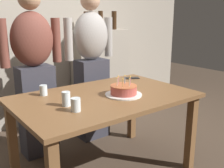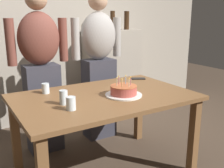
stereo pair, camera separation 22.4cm
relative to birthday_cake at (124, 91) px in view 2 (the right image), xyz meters
The scene contains 10 objects.
back_wall 1.73m from the birthday_cake, 94.62° to the left, with size 5.20×0.10×2.60m, color #9E9384.
dining_table 0.21m from the birthday_cake, 143.98° to the left, with size 1.50×0.96×0.74m.
birthday_cake is the anchor object (origin of this frame).
water_glass_near 0.52m from the birthday_cake, behind, with size 0.06×0.06×0.11m, color silver.
water_glass_far 0.52m from the birthday_cake, 169.76° to the right, with size 0.07×0.07×0.10m, color silver.
water_glass_side 0.68m from the birthday_cake, 142.93° to the left, with size 0.06×0.06×0.09m, color silver.
cell_phone 0.63m from the birthday_cake, 41.94° to the left, with size 0.14×0.07×0.01m, color black.
person_man_bearded 0.94m from the birthday_cake, 119.50° to the left, with size 0.61×0.27×1.66m.
person_woman_cardigan 0.84m from the birthday_cake, 76.17° to the left, with size 0.61×0.27×1.66m.
shelf_cabinet 1.62m from the birthday_cake, 62.03° to the left, with size 0.82×0.30×1.46m.
Camera 2 is at (-1.07, -1.90, 1.41)m, focal length 42.78 mm.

